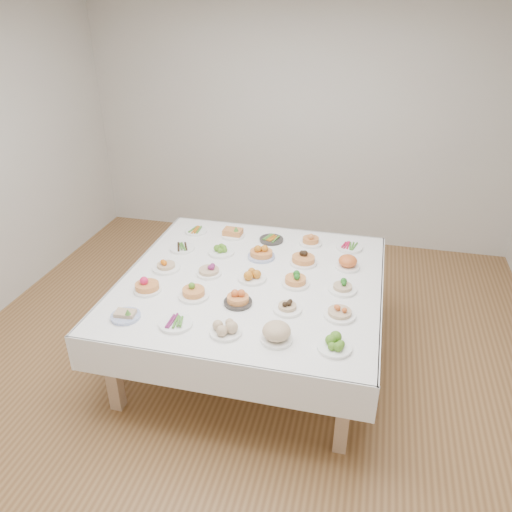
% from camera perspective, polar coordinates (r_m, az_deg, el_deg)
% --- Properties ---
extents(room_envelope, '(5.02, 5.02, 2.81)m').
position_cam_1_polar(room_envelope, '(3.45, -1.60, 12.48)').
color(room_envelope, olive).
rests_on(room_envelope, ground).
extents(display_table, '(2.03, 2.03, 0.75)m').
position_cam_1_polar(display_table, '(3.97, -0.52, -3.55)').
color(display_table, white).
rests_on(display_table, ground).
extents(dish_0, '(0.20, 0.20, 0.09)m').
position_cam_1_polar(dish_0, '(3.58, -14.72, -6.35)').
color(dish_0, '#4C66B2').
rests_on(dish_0, display_table).
extents(dish_1, '(0.23, 0.23, 0.05)m').
position_cam_1_polar(dish_1, '(3.45, -9.16, -7.53)').
color(dish_1, white).
rests_on(dish_1, display_table).
extents(dish_2, '(0.21, 0.21, 0.10)m').
position_cam_1_polar(dish_2, '(3.32, -3.50, -8.15)').
color(dish_2, white).
rests_on(dish_2, display_table).
extents(dish_3, '(0.21, 0.21, 0.12)m').
position_cam_1_polar(dish_3, '(3.25, 2.36, -8.83)').
color(dish_3, white).
rests_on(dish_3, display_table).
extents(dish_4, '(0.22, 0.22, 0.10)m').
position_cam_1_polar(dish_4, '(3.22, 8.98, -9.86)').
color(dish_4, white).
rests_on(dish_4, display_table).
extents(dish_5, '(0.22, 0.21, 0.13)m').
position_cam_1_polar(dish_5, '(3.83, -12.37, -3.13)').
color(dish_5, white).
rests_on(dish_5, display_table).
extents(dish_6, '(0.23, 0.23, 0.13)m').
position_cam_1_polar(dish_6, '(3.71, -7.16, -3.88)').
color(dish_6, white).
rests_on(dish_6, display_table).
extents(dish_7, '(0.20, 0.20, 0.12)m').
position_cam_1_polar(dish_7, '(3.60, -2.09, -4.75)').
color(dish_7, '#2E2B28').
rests_on(dish_7, display_table).
extents(dish_8, '(0.20, 0.20, 0.10)m').
position_cam_1_polar(dish_8, '(3.55, 3.61, -5.70)').
color(dish_8, white).
rests_on(dish_8, display_table).
extents(dish_9, '(0.22, 0.22, 0.13)m').
position_cam_1_polar(dish_9, '(3.52, 9.57, -6.02)').
color(dish_9, white).
rests_on(dish_9, display_table).
extents(dish_10, '(0.22, 0.22, 0.12)m').
position_cam_1_polar(dish_10, '(4.11, -10.26, -0.85)').
color(dish_10, white).
rests_on(dish_10, display_table).
extents(dish_11, '(0.20, 0.20, 0.11)m').
position_cam_1_polar(dish_11, '(3.99, -5.42, -1.49)').
color(dish_11, white).
rests_on(dish_11, display_table).
extents(dish_12, '(0.22, 0.22, 0.11)m').
position_cam_1_polar(dish_12, '(3.90, -0.45, -2.06)').
color(dish_12, white).
rests_on(dish_12, display_table).
extents(dish_13, '(0.23, 0.22, 0.14)m').
position_cam_1_polar(dish_13, '(3.83, 4.54, -2.47)').
color(dish_13, white).
rests_on(dish_13, display_table).
extents(dish_14, '(0.21, 0.21, 0.12)m').
position_cam_1_polar(dish_14, '(3.81, 9.89, -3.22)').
color(dish_14, white).
rests_on(dish_14, display_table).
extents(dish_15, '(0.21, 0.21, 0.05)m').
position_cam_1_polar(dish_15, '(4.42, -8.43, 0.98)').
color(dish_15, white).
rests_on(dish_15, display_table).
extents(dish_16, '(0.22, 0.22, 0.09)m').
position_cam_1_polar(dish_16, '(4.30, -4.00, 0.70)').
color(dish_16, white).
rests_on(dish_16, display_table).
extents(dish_17, '(0.23, 0.23, 0.15)m').
position_cam_1_polar(dish_17, '(4.21, 0.61, 0.64)').
color(dish_17, '#4C66B2').
rests_on(dish_17, display_table).
extents(dish_18, '(0.23, 0.22, 0.14)m').
position_cam_1_polar(dish_18, '(4.14, 5.44, -0.08)').
color(dish_18, white).
rests_on(dish_18, display_table).
extents(dish_19, '(0.20, 0.20, 0.11)m').
position_cam_1_polar(dish_19, '(4.13, 10.43, -0.76)').
color(dish_19, white).
rests_on(dish_19, display_table).
extents(dish_20, '(0.20, 0.20, 0.05)m').
position_cam_1_polar(dish_20, '(4.72, -6.88, 2.91)').
color(dish_20, white).
rests_on(dish_20, display_table).
extents(dish_21, '(0.21, 0.21, 0.10)m').
position_cam_1_polar(dish_21, '(4.60, -2.66, 2.73)').
color(dish_21, white).
rests_on(dish_21, display_table).
extents(dish_22, '(0.21, 0.21, 0.05)m').
position_cam_1_polar(dish_22, '(4.52, 1.77, 1.94)').
color(dish_22, '#2E2B28').
rests_on(dish_22, display_table).
extents(dish_23, '(0.20, 0.20, 0.12)m').
position_cam_1_polar(dish_23, '(4.47, 6.28, 1.93)').
color(dish_23, white).
rests_on(dish_23, display_table).
extents(dish_24, '(0.23, 0.23, 0.05)m').
position_cam_1_polar(dish_24, '(4.46, 10.60, 1.06)').
color(dish_24, white).
rests_on(dish_24, display_table).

